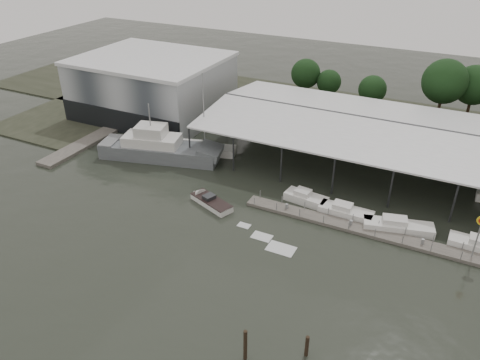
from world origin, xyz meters
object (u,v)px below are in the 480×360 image
at_px(speedboat_underway, 209,201).
at_px(shell_fuel_sign, 480,230).
at_px(grey_trawler, 160,149).
at_px(white_sailboat, 201,149).

bearing_deg(speedboat_underway, shell_fuel_sign, -153.72).
relative_size(grey_trawler, speedboat_underway, 1.11).
xyz_separation_m(shell_fuel_sign, white_sailboat, (-38.90, 9.41, -3.28)).
bearing_deg(white_sailboat, grey_trawler, -153.27).
bearing_deg(shell_fuel_sign, white_sailboat, 166.41).
height_order(shell_fuel_sign, white_sailboat, white_sailboat).
bearing_deg(shell_fuel_sign, speedboat_underway, -174.86).
bearing_deg(white_sailboat, shell_fuel_sign, -30.31).
height_order(white_sailboat, speedboat_underway, white_sailboat).
height_order(shell_fuel_sign, grey_trawler, grey_trawler).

